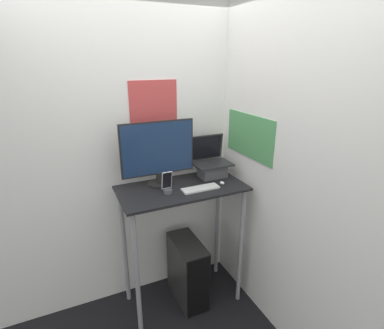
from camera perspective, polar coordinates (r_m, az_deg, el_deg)
ground_plane at (r=2.88m, az=0.60°, el=-27.35°), size 12.00×12.00×0.00m
wall_back at (r=2.66m, az=-4.86°, el=1.84°), size 6.00×0.06×2.60m
wall_side_right at (r=2.43m, az=13.47°, el=-0.36°), size 0.06×6.00×2.60m
desk at (r=2.51m, az=-1.88°, el=-8.85°), size 1.02×0.52×1.13m
laptop at (r=2.61m, az=3.71°, el=-0.27°), size 0.32×0.25×0.35m
monitor at (r=2.38m, az=-6.48°, el=2.11°), size 0.60×0.19×0.53m
keyboard at (r=2.37m, az=1.63°, el=-4.55°), size 0.30×0.10×0.02m
mouse at (r=2.48m, az=5.75°, el=-3.49°), size 0.03×0.05×0.02m
cell_phone at (r=2.30m, az=-4.71°, el=-4.15°), size 0.08×0.07×0.17m
computer_tower at (r=2.86m, az=-0.85°, el=-19.62°), size 0.22×0.47×0.60m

